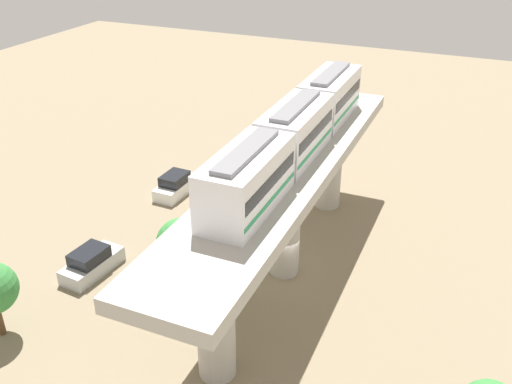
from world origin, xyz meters
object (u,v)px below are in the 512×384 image
at_px(parked_car_silver, 92,263).
at_px(tree_far_corner, 182,244).
at_px(parked_car_white, 176,185).
at_px(train, 295,131).

distance_m(parked_car_silver, tree_far_corner, 6.82).
height_order(parked_car_white, tree_far_corner, tree_far_corner).
bearing_deg(parked_car_white, parked_car_silver, 94.67).
height_order(train, tree_far_corner, train).
relative_size(parked_car_silver, tree_far_corner, 0.89).
height_order(parked_car_silver, tree_far_corner, tree_far_corner).
bearing_deg(tree_far_corner, train, -131.30).
height_order(train, parked_car_silver, train).
bearing_deg(parked_car_silver, parked_car_white, -81.91).
bearing_deg(parked_car_silver, tree_far_corner, -167.13).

